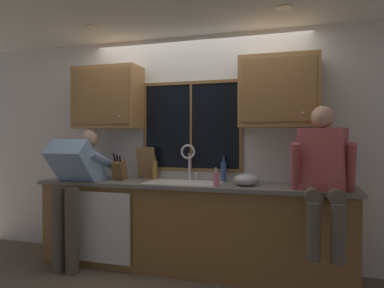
# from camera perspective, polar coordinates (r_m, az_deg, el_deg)

# --- Properties ---
(back_wall) EXTENTS (5.65, 0.12, 2.55)m
(back_wall) POSITION_cam_1_polar(r_m,az_deg,el_deg) (4.03, 1.03, -0.67)
(back_wall) COLOR silver
(back_wall) RESTS_ON floor
(ceiling_downlight_left) EXTENTS (0.14, 0.14, 0.01)m
(ceiling_downlight_left) POSITION_cam_1_polar(r_m,az_deg,el_deg) (4.00, -16.02, 17.71)
(ceiling_downlight_left) COLOR #FFEAB2
(ceiling_downlight_right) EXTENTS (0.14, 0.14, 0.01)m
(ceiling_downlight_right) POSITION_cam_1_polar(r_m,az_deg,el_deg) (3.42, 14.75, 20.62)
(ceiling_downlight_right) COLOR #FFEAB2
(window_glass) EXTENTS (1.10, 0.02, 0.95)m
(window_glass) POSITION_cam_1_polar(r_m,az_deg,el_deg) (3.99, -0.11, 2.90)
(window_glass) COLOR black
(window_frame_top) EXTENTS (1.17, 0.02, 0.04)m
(window_frame_top) POSITION_cam_1_polar(r_m,az_deg,el_deg) (4.02, -0.15, 9.93)
(window_frame_top) COLOR brown
(window_frame_bottom) EXTENTS (1.17, 0.02, 0.04)m
(window_frame_bottom) POSITION_cam_1_polar(r_m,az_deg,el_deg) (3.99, -0.15, -4.18)
(window_frame_bottom) COLOR brown
(window_frame_left) EXTENTS (0.03, 0.02, 0.95)m
(window_frame_left) POSITION_cam_1_polar(r_m,az_deg,el_deg) (4.18, -7.63, 2.81)
(window_frame_left) COLOR brown
(window_frame_right) EXTENTS (0.03, 0.02, 0.95)m
(window_frame_right) POSITION_cam_1_polar(r_m,az_deg,el_deg) (3.85, 7.96, 2.96)
(window_frame_right) COLOR brown
(window_mullion_center) EXTENTS (0.02, 0.02, 0.95)m
(window_mullion_center) POSITION_cam_1_polar(r_m,az_deg,el_deg) (3.98, -0.16, 2.91)
(window_mullion_center) COLOR brown
(lower_cabinet_run) EXTENTS (3.25, 0.58, 0.88)m
(lower_cabinet_run) POSITION_cam_1_polar(r_m,az_deg,el_deg) (3.82, -0.43, -13.45)
(lower_cabinet_run) COLOR olive
(lower_cabinet_run) RESTS_ON floor
(countertop) EXTENTS (3.31, 0.62, 0.04)m
(countertop) POSITION_cam_1_polar(r_m,az_deg,el_deg) (3.71, -0.53, -6.63)
(countertop) COLOR slate
(countertop) RESTS_ON lower_cabinet_run
(dishwasher_front) EXTENTS (0.60, 0.02, 0.74)m
(dishwasher_front) POSITION_cam_1_polar(r_m,az_deg,el_deg) (3.86, -14.14, -13.05)
(dishwasher_front) COLOR white
(upper_cabinet_left) EXTENTS (0.79, 0.36, 0.72)m
(upper_cabinet_left) POSITION_cam_1_polar(r_m,az_deg,el_deg) (4.25, -13.53, 7.28)
(upper_cabinet_left) COLOR #9E703D
(upper_cabinet_right) EXTENTS (0.79, 0.36, 0.72)m
(upper_cabinet_right) POSITION_cam_1_polar(r_m,az_deg,el_deg) (3.69, 13.93, 8.25)
(upper_cabinet_right) COLOR #9E703D
(sink) EXTENTS (0.80, 0.46, 0.21)m
(sink) POSITION_cam_1_polar(r_m,az_deg,el_deg) (3.75, -1.42, -7.75)
(sink) COLOR white
(sink) RESTS_ON lower_cabinet_run
(faucet) EXTENTS (0.18, 0.09, 0.40)m
(faucet) POSITION_cam_1_polar(r_m,az_deg,el_deg) (3.88, -0.48, -2.24)
(faucet) COLOR silver
(faucet) RESTS_ON countertop
(person_standing) EXTENTS (0.53, 0.72, 1.49)m
(person_standing) POSITION_cam_1_polar(r_m,az_deg,el_deg) (3.99, -18.45, -5.62)
(person_standing) COLOR #595147
(person_standing) RESTS_ON floor
(person_sitting_on_counter) EXTENTS (0.54, 0.65, 1.26)m
(person_sitting_on_counter) POSITION_cam_1_polar(r_m,az_deg,el_deg) (3.27, 20.53, -4.13)
(person_sitting_on_counter) COLOR #595147
(person_sitting_on_counter) RESTS_ON countertop
(knife_block) EXTENTS (0.12, 0.18, 0.32)m
(knife_block) POSITION_cam_1_polar(r_m,az_deg,el_deg) (4.03, -11.71, -4.21)
(knife_block) COLOR brown
(knife_block) RESTS_ON countertop
(cutting_board) EXTENTS (0.22, 0.10, 0.37)m
(cutting_board) POSITION_cam_1_polar(r_m,az_deg,el_deg) (4.10, -7.46, -3.07)
(cutting_board) COLOR #997047
(cutting_board) RESTS_ON countertop
(mixing_bowl) EXTENTS (0.25, 0.25, 0.13)m
(mixing_bowl) POSITION_cam_1_polar(r_m,az_deg,el_deg) (3.53, 8.79, -5.77)
(mixing_bowl) COLOR #B7B7BC
(mixing_bowl) RESTS_ON countertop
(soap_dispenser) EXTENTS (0.06, 0.07, 0.19)m
(soap_dispenser) POSITION_cam_1_polar(r_m,az_deg,el_deg) (3.43, 3.94, -5.71)
(soap_dispenser) COLOR pink
(soap_dispenser) RESTS_ON countertop
(bottle_green_glass) EXTENTS (0.06, 0.06, 0.27)m
(bottle_green_glass) POSITION_cam_1_polar(r_m,az_deg,el_deg) (3.82, 5.18, -4.40)
(bottle_green_glass) COLOR #334C8C
(bottle_green_glass) RESTS_ON countertop
(bottle_tall_clear) EXTENTS (0.06, 0.06, 0.28)m
(bottle_tall_clear) POSITION_cam_1_polar(r_m,az_deg,el_deg) (4.02, -6.10, -4.13)
(bottle_tall_clear) COLOR olive
(bottle_tall_clear) RESTS_ON countertop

